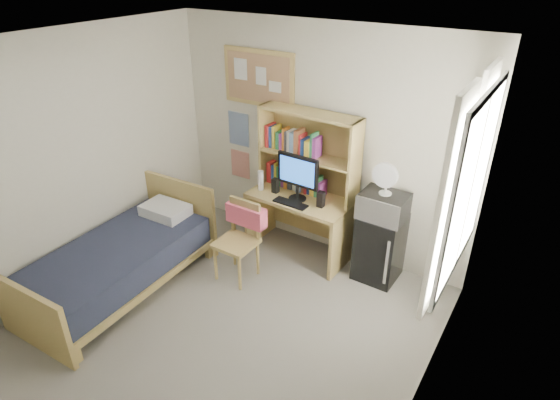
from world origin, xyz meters
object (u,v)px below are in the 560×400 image
Objects in this scene: speaker_left at (275,186)px; bulletin_board at (259,78)px; microwave at (384,206)px; desk_fan at (387,180)px; bed at (119,268)px; desk at (300,225)px; mini_fridge at (379,247)px; speaker_right at (321,199)px; monitor at (298,178)px; desk_chair at (236,243)px.

bulletin_board is at bearing 144.40° from speaker_left.
desk_fan is (0.00, 0.00, 0.29)m from microwave.
bed is (-0.50, -1.90, -1.65)m from bulletin_board.
microwave reaches higher than desk.
desk is 0.61× the size of bed.
mini_fridge is 2.77m from bed.
bulletin_board is 1.56m from speaker_right.
microwave is 1.46× the size of desk_fan.
monitor is (1.24, 1.55, 0.74)m from bed.
microwave reaches higher than desk_chair.
desk_fan is at bearing 91.26° from microwave.
desk_chair is at bearing -89.99° from speaker_left.
desk_fan is (1.29, 0.82, 0.75)m from desk_chair.
speaker_left reaches higher than bed.
speaker_left is 0.53× the size of desk_fan.
desk_fan reaches higher than speaker_left.
bulletin_board is 2.57m from bed.
desk_fan is (2.21, 1.64, 0.92)m from bed.
bulletin_board is at bearing 156.62° from monitor.
mini_fridge is (0.96, 0.05, 0.01)m from desk.
desk is 2.22× the size of monitor.
speaker_right is at bearing -19.59° from bulletin_board.
speaker_right is at bearing -0.00° from monitor.
desk_chair is at bearing -110.62° from desk.
bulletin_board reaches higher than speaker_right.
bulletin_board is 0.80× the size of desk.
microwave is (2.21, 1.64, 0.63)m from bed.
desk_fan is at bearing 34.89° from bed.
monitor is 1.14× the size of microwave.
microwave is (0.96, 0.09, -0.11)m from monitor.
bulletin_board is 1.24× the size of mini_fridge.
bed is at bearing -132.80° from speaker_right.
bed is at bearing -142.13° from desk_fan.
bulletin_board reaches higher than bed.
monitor is at bearing -25.77° from bulletin_board.
desk is 1.10m from microwave.
mini_fridge is 0.51m from microwave.
desk is at bearing 168.69° from speaker_right.
desk_fan is at bearing 33.07° from desk_chair.
desk is 3.69× the size of desk_fan.
mini_fridge is at bearing 13.21° from speaker_right.
monitor is (0.33, 0.72, 0.56)m from desk_chair.
bulletin_board is 1.06× the size of desk_chair.
bulletin_board reaches higher than speaker_left.
bed is (-2.21, -1.66, -0.11)m from mini_fridge.
monitor reaches higher than speaker_left.
bulletin_board is 1.23m from speaker_left.
mini_fridge is at bearing 5.64° from desk.
desk_fan reaches higher than desk.
desk_chair is 1.17× the size of mini_fridge.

